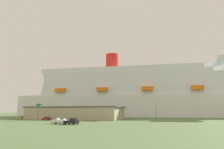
{
  "coord_description": "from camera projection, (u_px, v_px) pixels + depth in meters",
  "views": [
    {
      "loc": [
        30.47,
        -84.63,
        4.85
      ],
      "look_at": [
        -5.17,
        33.91,
        26.95
      ],
      "focal_mm": 32.38,
      "sensor_mm": 36.0,
      "label": 1
    }
  ],
  "objects": [
    {
      "name": "cruise_ship",
      "position": [
        147.0,
        96.0,
        160.01
      ],
      "size": [
        231.71,
        52.08,
        56.09
      ],
      "color": "white",
      "rests_on": "ground_plane"
    },
    {
      "name": "parked_car_yellow_taxi",
      "position": [
        22.0,
        118.0,
        112.99
      ],
      "size": [
        4.39,
        2.34,
        1.58
      ],
      "color": "yellow",
      "rests_on": "ground_plane"
    },
    {
      "name": "parked_car_black_coupe",
      "position": [
        90.0,
        118.0,
        103.8
      ],
      "size": [
        4.67,
        2.41,
        1.58
      ],
      "color": "black",
      "rests_on": "ground_plane"
    },
    {
      "name": "parked_car_red_hatchback",
      "position": [
        47.0,
        118.0,
        103.72
      ],
      "size": [
        4.55,
        2.26,
        1.58
      ],
      "color": "red",
      "rests_on": "ground_plane"
    },
    {
      "name": "street_lamp",
      "position": [
        156.0,
        109.0,
        83.72
      ],
      "size": [
        0.56,
        0.56,
        8.79
      ],
      "color": "slate",
      "rests_on": "ground_plane"
    },
    {
      "name": "ground_plane",
      "position": [
        119.0,
        119.0,
        115.85
      ],
      "size": [
        600.0,
        600.0,
        0.0
      ],
      "primitive_type": "plane",
      "color": "#567042"
    },
    {
      "name": "palm_tree",
      "position": [
        39.0,
        107.0,
        98.77
      ],
      "size": [
        2.84,
        2.98,
        8.31
      ],
      "color": "brown",
      "rests_on": "ground_plane"
    },
    {
      "name": "terminal_building",
      "position": [
        75.0,
        113.0,
        114.98
      ],
      "size": [
        54.61,
        22.3,
        7.06
      ],
      "color": "#B7A88C",
      "rests_on": "ground_plane"
    },
    {
      "name": "pickup_truck",
      "position": [
        72.0,
        121.0,
        70.71
      ],
      "size": [
        5.92,
        3.32,
        2.2
      ],
      "color": "black",
      "rests_on": "ground_plane"
    },
    {
      "name": "parked_car_blue_suv",
      "position": [
        63.0,
        118.0,
        117.19
      ],
      "size": [
        4.56,
        2.42,
        1.58
      ],
      "color": "#264C99",
      "rests_on": "ground_plane"
    },
    {
      "name": "small_boat_on_trailer",
      "position": [
        60.0,
        121.0,
        73.46
      ],
      "size": [
        8.05,
        3.67,
        2.15
      ],
      "color": "#595960",
      "rests_on": "ground_plane"
    }
  ]
}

